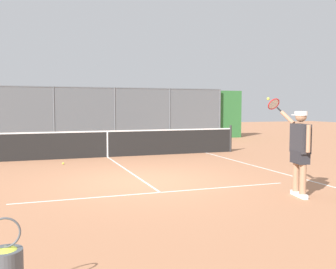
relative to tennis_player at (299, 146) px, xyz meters
name	(u,v)px	position (x,y,z in m)	size (l,w,h in m)	color
ground_plane	(144,181)	(2.54, -2.57, -1.03)	(60.00, 60.00, 0.00)	#B27551
court_line_markings	(163,194)	(2.54, -1.09, -1.03)	(7.84, 11.06, 0.01)	white
fence_backdrop	(84,115)	(2.54, -13.93, 0.32)	(18.10, 1.37, 2.81)	#565B60
tennis_net	(107,143)	(2.54, -7.35, -0.54)	(10.07, 0.09, 1.07)	#2D2D2D
tennis_player	(299,146)	(0.00, 0.00, 0.00)	(0.33, 1.45, 2.04)	silver
tennis_ball_by_sideline	(63,163)	(4.19, -6.07, -1.00)	(0.07, 0.07, 0.07)	#D6E042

